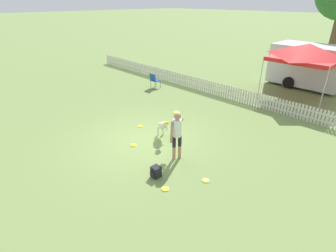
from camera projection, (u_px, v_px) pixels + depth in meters
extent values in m
plane|color=olive|center=(145.00, 140.00, 10.05)|extent=(240.00, 240.00, 0.00)
cylinder|color=tan|center=(174.00, 153.00, 8.77)|extent=(0.11, 0.11, 0.47)
cylinder|color=black|center=(174.00, 142.00, 8.58)|extent=(0.12, 0.12, 0.39)
cylinder|color=tan|center=(180.00, 152.00, 8.83)|extent=(0.11, 0.11, 0.47)
cylinder|color=black|center=(180.00, 141.00, 8.64)|extent=(0.12, 0.12, 0.39)
cylinder|color=white|center=(177.00, 128.00, 8.40)|extent=(0.37, 0.37, 0.59)
sphere|color=tan|center=(177.00, 116.00, 8.22)|extent=(0.24, 0.24, 0.24)
cylinder|color=tan|center=(172.00, 132.00, 8.33)|extent=(0.17, 0.22, 0.72)
cylinder|color=tan|center=(179.00, 116.00, 8.66)|extent=(0.65, 0.44, 0.14)
cylinder|color=yellow|center=(177.00, 114.00, 8.99)|extent=(0.21, 0.21, 0.02)
cylinder|color=yellow|center=(177.00, 113.00, 8.98)|extent=(0.21, 0.21, 0.02)
cylinder|color=yellow|center=(177.00, 112.00, 8.97)|extent=(0.21, 0.21, 0.02)
ellipsoid|color=beige|center=(163.00, 125.00, 9.99)|extent=(0.75, 0.57, 0.57)
ellipsoid|color=silver|center=(163.00, 127.00, 10.01)|extent=(0.39, 0.30, 0.28)
sphere|color=beige|center=(165.00, 124.00, 9.59)|extent=(0.17, 0.17, 0.17)
cone|color=beige|center=(166.00, 124.00, 9.51)|extent=(0.18, 0.15, 0.14)
cylinder|color=yellow|center=(166.00, 124.00, 9.51)|extent=(0.21, 0.25, 0.19)
cone|color=beige|center=(167.00, 122.00, 9.60)|extent=(0.05, 0.05, 0.08)
cone|color=beige|center=(164.00, 122.00, 9.57)|extent=(0.05, 0.05, 0.08)
cylinder|color=silver|center=(163.00, 130.00, 10.40)|extent=(0.06, 0.06, 0.36)
cylinder|color=silver|center=(158.00, 131.00, 10.34)|extent=(0.06, 0.06, 0.36)
cylinder|color=silver|center=(167.00, 127.00, 9.85)|extent=(0.18, 0.12, 0.29)
cylinder|color=silver|center=(162.00, 127.00, 9.79)|extent=(0.18, 0.12, 0.29)
cone|color=beige|center=(159.00, 124.00, 10.40)|extent=(0.31, 0.19, 0.22)
cylinder|color=yellow|center=(141.00, 126.00, 11.11)|extent=(0.21, 0.21, 0.02)
cylinder|color=yellow|center=(165.00, 189.00, 7.44)|extent=(0.21, 0.21, 0.02)
cylinder|color=yellow|center=(134.00, 145.00, 9.67)|extent=(0.21, 0.21, 0.02)
cylinder|color=yellow|center=(206.00, 180.00, 7.79)|extent=(0.21, 0.21, 0.02)
cube|color=black|center=(156.00, 172.00, 7.91)|extent=(0.26, 0.25, 0.35)
cube|color=black|center=(152.00, 175.00, 7.84)|extent=(0.18, 0.04, 0.17)
cube|color=beige|center=(235.00, 97.00, 13.86)|extent=(24.95, 0.04, 0.06)
cube|color=beige|center=(236.00, 91.00, 13.73)|extent=(24.95, 0.04, 0.06)
cube|color=beige|center=(107.00, 59.00, 21.80)|extent=(0.09, 0.02, 0.72)
cube|color=beige|center=(108.00, 60.00, 21.71)|extent=(0.09, 0.02, 0.72)
cube|color=beige|center=(109.00, 60.00, 21.61)|extent=(0.09, 0.02, 0.72)
cube|color=beige|center=(110.00, 60.00, 21.51)|extent=(0.09, 0.02, 0.72)
cube|color=beige|center=(111.00, 60.00, 21.42)|extent=(0.09, 0.02, 0.72)
cube|color=beige|center=(112.00, 61.00, 21.32)|extent=(0.09, 0.02, 0.72)
cube|color=beige|center=(113.00, 61.00, 21.23)|extent=(0.09, 0.02, 0.72)
cube|color=beige|center=(114.00, 61.00, 21.13)|extent=(0.09, 0.02, 0.72)
cube|color=beige|center=(115.00, 62.00, 21.04)|extent=(0.09, 0.02, 0.72)
cube|color=beige|center=(116.00, 62.00, 20.94)|extent=(0.09, 0.02, 0.72)
cube|color=beige|center=(117.00, 62.00, 20.85)|extent=(0.09, 0.02, 0.72)
cube|color=beige|center=(118.00, 62.00, 20.75)|extent=(0.09, 0.02, 0.72)
cube|color=beige|center=(119.00, 63.00, 20.66)|extent=(0.09, 0.02, 0.72)
cube|color=beige|center=(121.00, 63.00, 20.56)|extent=(0.09, 0.02, 0.72)
cube|color=beige|center=(122.00, 63.00, 20.47)|extent=(0.09, 0.02, 0.72)
cube|color=beige|center=(123.00, 64.00, 20.37)|extent=(0.09, 0.02, 0.72)
cube|color=beige|center=(124.00, 64.00, 20.28)|extent=(0.09, 0.02, 0.72)
cube|color=beige|center=(125.00, 64.00, 20.18)|extent=(0.09, 0.02, 0.72)
cube|color=beige|center=(126.00, 64.00, 20.09)|extent=(0.09, 0.02, 0.72)
cube|color=beige|center=(127.00, 65.00, 19.99)|extent=(0.09, 0.02, 0.72)
cube|color=beige|center=(128.00, 65.00, 19.90)|extent=(0.09, 0.02, 0.72)
cube|color=beige|center=(130.00, 65.00, 19.80)|extent=(0.09, 0.02, 0.72)
cube|color=beige|center=(131.00, 66.00, 19.71)|extent=(0.09, 0.02, 0.72)
cube|color=beige|center=(132.00, 66.00, 19.61)|extent=(0.09, 0.02, 0.72)
cube|color=beige|center=(133.00, 66.00, 19.52)|extent=(0.09, 0.02, 0.72)
cube|color=beige|center=(134.00, 67.00, 19.42)|extent=(0.09, 0.02, 0.72)
cube|color=beige|center=(136.00, 67.00, 19.32)|extent=(0.09, 0.02, 0.72)
cube|color=beige|center=(137.00, 67.00, 19.23)|extent=(0.09, 0.02, 0.72)
cube|color=beige|center=(138.00, 68.00, 19.13)|extent=(0.09, 0.02, 0.72)
cube|color=beige|center=(139.00, 68.00, 19.04)|extent=(0.09, 0.02, 0.72)
cube|color=beige|center=(141.00, 68.00, 18.94)|extent=(0.09, 0.02, 0.72)
cube|color=beige|center=(142.00, 69.00, 18.85)|extent=(0.09, 0.02, 0.72)
cube|color=beige|center=(143.00, 69.00, 18.75)|extent=(0.09, 0.02, 0.72)
cube|color=beige|center=(145.00, 69.00, 18.66)|extent=(0.09, 0.02, 0.72)
cube|color=beige|center=(146.00, 70.00, 18.56)|extent=(0.09, 0.02, 0.72)
cube|color=beige|center=(147.00, 70.00, 18.47)|extent=(0.09, 0.02, 0.72)
cube|color=beige|center=(149.00, 71.00, 18.37)|extent=(0.09, 0.02, 0.72)
cube|color=beige|center=(150.00, 71.00, 18.28)|extent=(0.09, 0.02, 0.72)
cube|color=beige|center=(151.00, 71.00, 18.18)|extent=(0.09, 0.02, 0.72)
cube|color=beige|center=(153.00, 72.00, 18.09)|extent=(0.09, 0.02, 0.72)
cube|color=beige|center=(154.00, 72.00, 17.99)|extent=(0.09, 0.02, 0.72)
cube|color=beige|center=(156.00, 72.00, 17.90)|extent=(0.09, 0.02, 0.72)
cube|color=beige|center=(157.00, 73.00, 17.80)|extent=(0.09, 0.02, 0.72)
cube|color=beige|center=(158.00, 73.00, 17.71)|extent=(0.09, 0.02, 0.72)
cube|color=beige|center=(160.00, 74.00, 17.61)|extent=(0.09, 0.02, 0.72)
cube|color=beige|center=(161.00, 74.00, 17.52)|extent=(0.09, 0.02, 0.72)
cube|color=beige|center=(163.00, 74.00, 17.42)|extent=(0.09, 0.02, 0.72)
cube|color=beige|center=(164.00, 75.00, 17.32)|extent=(0.09, 0.02, 0.72)
cube|color=beige|center=(166.00, 75.00, 17.23)|extent=(0.09, 0.02, 0.72)
cube|color=beige|center=(168.00, 76.00, 17.13)|extent=(0.09, 0.02, 0.72)
cube|color=beige|center=(169.00, 76.00, 17.04)|extent=(0.09, 0.02, 0.72)
cube|color=beige|center=(171.00, 77.00, 16.94)|extent=(0.09, 0.02, 0.72)
cube|color=beige|center=(172.00, 77.00, 16.85)|extent=(0.09, 0.02, 0.72)
cube|color=beige|center=(174.00, 77.00, 16.75)|extent=(0.09, 0.02, 0.72)
cube|color=beige|center=(176.00, 78.00, 16.66)|extent=(0.09, 0.02, 0.72)
cube|color=beige|center=(177.00, 78.00, 16.56)|extent=(0.09, 0.02, 0.72)
cube|color=beige|center=(179.00, 79.00, 16.47)|extent=(0.09, 0.02, 0.72)
cube|color=beige|center=(181.00, 79.00, 16.37)|extent=(0.09, 0.02, 0.72)
cube|color=beige|center=(182.00, 80.00, 16.28)|extent=(0.09, 0.02, 0.72)
cube|color=beige|center=(184.00, 80.00, 16.18)|extent=(0.09, 0.02, 0.72)
cube|color=beige|center=(186.00, 81.00, 16.09)|extent=(0.09, 0.02, 0.72)
cube|color=beige|center=(188.00, 81.00, 15.99)|extent=(0.09, 0.02, 0.72)
cube|color=beige|center=(190.00, 82.00, 15.90)|extent=(0.09, 0.02, 0.72)
cube|color=beige|center=(191.00, 82.00, 15.80)|extent=(0.09, 0.02, 0.72)
cube|color=beige|center=(193.00, 83.00, 15.71)|extent=(0.09, 0.02, 0.72)
cube|color=beige|center=(195.00, 83.00, 15.61)|extent=(0.09, 0.02, 0.72)
cube|color=beige|center=(197.00, 84.00, 15.52)|extent=(0.09, 0.02, 0.72)
cube|color=beige|center=(199.00, 84.00, 15.42)|extent=(0.09, 0.02, 0.72)
cube|color=beige|center=(201.00, 85.00, 15.33)|extent=(0.09, 0.02, 0.72)
cube|color=beige|center=(203.00, 85.00, 15.23)|extent=(0.09, 0.02, 0.72)
cube|color=beige|center=(205.00, 86.00, 15.13)|extent=(0.09, 0.02, 0.72)
cube|color=beige|center=(207.00, 86.00, 15.04)|extent=(0.09, 0.02, 0.72)
cube|color=beige|center=(209.00, 87.00, 14.94)|extent=(0.09, 0.02, 0.72)
cube|color=beige|center=(211.00, 87.00, 14.85)|extent=(0.09, 0.02, 0.72)
cube|color=beige|center=(213.00, 88.00, 14.75)|extent=(0.09, 0.02, 0.72)
cube|color=beige|center=(215.00, 89.00, 14.66)|extent=(0.09, 0.02, 0.72)
cube|color=beige|center=(217.00, 89.00, 14.56)|extent=(0.09, 0.02, 0.72)
cube|color=beige|center=(220.00, 90.00, 14.47)|extent=(0.09, 0.02, 0.72)
cube|color=beige|center=(222.00, 90.00, 14.37)|extent=(0.09, 0.02, 0.72)
cube|color=beige|center=(224.00, 91.00, 14.28)|extent=(0.09, 0.02, 0.72)
cube|color=beige|center=(226.00, 92.00, 14.18)|extent=(0.09, 0.02, 0.72)
cube|color=beige|center=(229.00, 92.00, 14.09)|extent=(0.09, 0.02, 0.72)
cube|color=beige|center=(231.00, 93.00, 13.99)|extent=(0.09, 0.02, 0.72)
cube|color=beige|center=(233.00, 94.00, 13.90)|extent=(0.09, 0.02, 0.72)
cube|color=beige|center=(236.00, 94.00, 13.80)|extent=(0.09, 0.02, 0.72)
cube|color=beige|center=(238.00, 95.00, 13.71)|extent=(0.09, 0.02, 0.72)
cube|color=beige|center=(241.00, 95.00, 13.61)|extent=(0.09, 0.02, 0.72)
cube|color=beige|center=(243.00, 96.00, 13.52)|extent=(0.09, 0.02, 0.72)
cube|color=beige|center=(246.00, 97.00, 13.42)|extent=(0.09, 0.02, 0.72)
cube|color=beige|center=(248.00, 98.00, 13.33)|extent=(0.09, 0.02, 0.72)
cube|color=beige|center=(251.00, 98.00, 13.23)|extent=(0.09, 0.02, 0.72)
cube|color=beige|center=(253.00, 99.00, 13.13)|extent=(0.09, 0.02, 0.72)
cube|color=beige|center=(256.00, 100.00, 13.04)|extent=(0.09, 0.02, 0.72)
cube|color=beige|center=(259.00, 100.00, 12.94)|extent=(0.09, 0.02, 0.72)
cube|color=beige|center=(262.00, 101.00, 12.85)|extent=(0.09, 0.02, 0.72)
cube|color=beige|center=(264.00, 102.00, 12.75)|extent=(0.09, 0.02, 0.72)
cube|color=beige|center=(267.00, 103.00, 12.66)|extent=(0.09, 0.02, 0.72)
cube|color=beige|center=(270.00, 104.00, 12.56)|extent=(0.09, 0.02, 0.72)
cube|color=beige|center=(273.00, 104.00, 12.47)|extent=(0.09, 0.02, 0.72)
cube|color=beige|center=(276.00, 105.00, 12.37)|extent=(0.09, 0.02, 0.72)
cube|color=beige|center=(279.00, 106.00, 12.28)|extent=(0.09, 0.02, 0.72)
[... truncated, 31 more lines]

